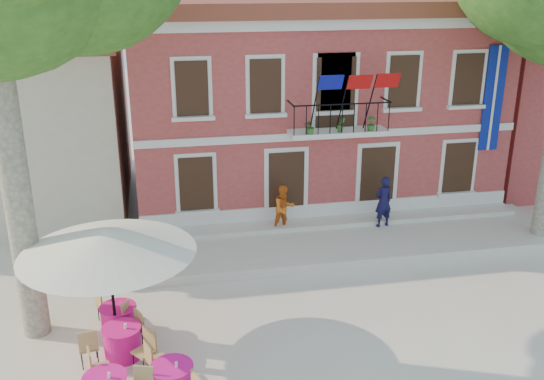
{
  "coord_description": "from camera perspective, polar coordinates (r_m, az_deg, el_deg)",
  "views": [
    {
      "loc": [
        -3.71,
        -12.72,
        8.38
      ],
      "look_at": [
        -0.57,
        3.5,
        2.42
      ],
      "focal_mm": 40.0,
      "sensor_mm": 36.0,
      "label": 1
    }
  ],
  "objects": [
    {
      "name": "cafe_table_0",
      "position": [
        14.69,
        -13.91,
        -13.59
      ],
      "size": [
        1.77,
        1.84,
        0.95
      ],
      "color": "#ED168B",
      "rests_on": "ground"
    },
    {
      "name": "cafe_table_3",
      "position": [
        15.5,
        -14.21,
        -11.73
      ],
      "size": [
        1.22,
        1.91,
        0.95
      ],
      "color": "#ED168B",
      "rests_on": "ground"
    },
    {
      "name": "patio_umbrella",
      "position": [
        14.16,
        -15.25,
        -4.71
      ],
      "size": [
        3.99,
        3.99,
        2.97
      ],
      "color": "black",
      "rests_on": "ground"
    },
    {
      "name": "pedestrian_navy",
      "position": [
        20.48,
        10.44,
        -1.09
      ],
      "size": [
        0.72,
        0.56,
        1.75
      ],
      "primitive_type": "imported",
      "rotation": [
        0.0,
        0.0,
        3.38
      ],
      "color": "#121036",
      "rests_on": "terrace"
    },
    {
      "name": "terrace",
      "position": [
        19.83,
        6.83,
        -4.82
      ],
      "size": [
        14.0,
        3.4,
        0.3
      ],
      "primitive_type": "cube",
      "color": "silver",
      "rests_on": "ground"
    },
    {
      "name": "cafe_table_1",
      "position": [
        13.29,
        -9.36,
        -17.24
      ],
      "size": [
        1.14,
        1.93,
        0.95
      ],
      "color": "#ED168B",
      "rests_on": "ground"
    },
    {
      "name": "pedestrian_orange",
      "position": [
        19.81,
        1.15,
        -1.75
      ],
      "size": [
        0.89,
        0.76,
        1.58
      ],
      "primitive_type": "imported",
      "rotation": [
        0.0,
        0.0,
        0.24
      ],
      "color": "orange",
      "rests_on": "terrace"
    },
    {
      "name": "ground",
      "position": [
        15.68,
        4.58,
        -12.54
      ],
      "size": [
        90.0,
        90.0,
        0.0
      ],
      "primitive_type": "plane",
      "color": "beige",
      "rests_on": "ground"
    },
    {
      "name": "neighbor_west",
      "position": [
        24.95,
        -24.26,
        6.15
      ],
      "size": [
        9.4,
        9.4,
        6.4
      ],
      "color": "beige",
      "rests_on": "ground"
    },
    {
      "name": "main_building",
      "position": [
        23.86,
        3.13,
        8.7
      ],
      "size": [
        13.5,
        9.59,
        7.5
      ],
      "color": "#BF4945",
      "rests_on": "ground"
    }
  ]
}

